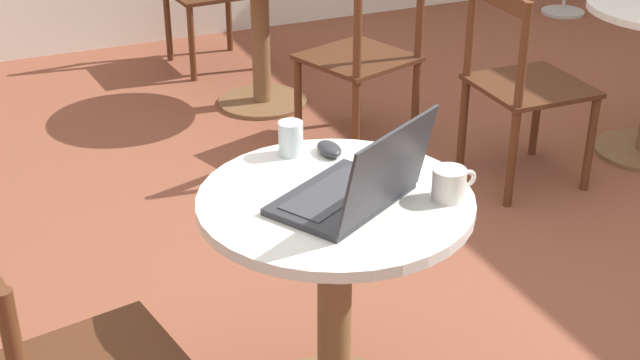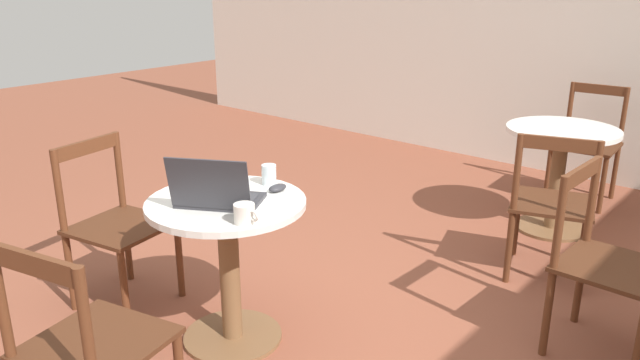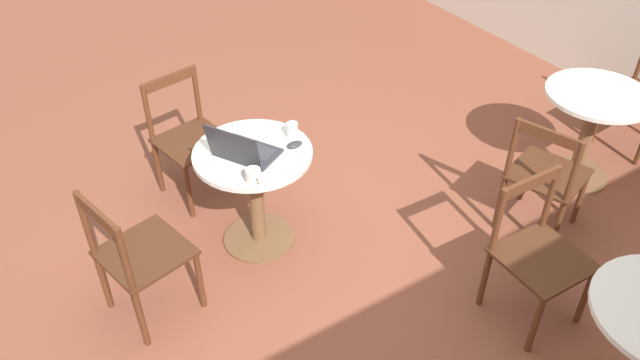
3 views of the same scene
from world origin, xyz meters
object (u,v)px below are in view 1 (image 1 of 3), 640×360
at_px(cafe_table_far, 260,12).
at_px(chair_far_front, 364,60).
at_px(mug, 450,184).
at_px(cafe_table_near, 335,266).
at_px(mouse, 329,149).
at_px(laptop, 356,188).
at_px(chair_mid_left, 522,86).
at_px(drinking_glass, 291,138).

xyz_separation_m(cafe_table_far, chair_far_front, (0.23, -0.71, -0.06)).
bearing_deg(chair_far_front, mug, -110.07).
height_order(cafe_table_near, chair_far_front, chair_far_front).
height_order(cafe_table_far, mouse, mouse).
distance_m(cafe_table_near, laptop, 0.27).
xyz_separation_m(cafe_table_far, chair_mid_left, (0.68, -1.27, -0.06)).
height_order(chair_far_front, drinking_glass, chair_far_front).
relative_size(chair_mid_left, chair_far_front, 1.00).
bearing_deg(drinking_glass, chair_far_front, 55.72).
distance_m(cafe_table_far, chair_far_front, 0.75).
bearing_deg(cafe_table_near, drinking_glass, 91.53).
bearing_deg(cafe_table_far, mug, -99.22).
distance_m(chair_mid_left, laptop, 1.72).
relative_size(chair_mid_left, drinking_glass, 8.92).
bearing_deg(chair_far_front, laptop, -117.50).
xyz_separation_m(cafe_table_far, laptop, (-0.63, -2.36, 0.26)).
relative_size(cafe_table_far, drinking_glass, 7.39).
height_order(cafe_table_far, chair_far_front, chair_far_front).
bearing_deg(cafe_table_near, mouse, 69.07).
distance_m(laptop, drinking_glass, 0.35).
bearing_deg(chair_far_front, mouse, -120.44).
distance_m(chair_far_front, laptop, 1.88).
bearing_deg(chair_mid_left, drinking_glass, -151.03).
bearing_deg(chair_mid_left, laptop, -140.28).
bearing_deg(laptop, chair_mid_left, 39.72).
height_order(cafe_table_far, drinking_glass, drinking_glass).
bearing_deg(laptop, cafe_table_near, 108.77).
relative_size(laptop, drinking_glass, 4.62).
bearing_deg(chair_far_front, cafe_table_near, -119.12).
relative_size(cafe_table_near, drinking_glass, 7.39).
xyz_separation_m(chair_mid_left, mug, (-1.07, -1.14, 0.31)).
height_order(chair_far_front, laptop, laptop).
relative_size(laptop, mouse, 4.44).
xyz_separation_m(cafe_table_near, chair_mid_left, (1.33, 1.02, -0.06)).
height_order(cafe_table_near, cafe_table_far, same).
height_order(cafe_table_near, mouse, mouse).
height_order(chair_mid_left, laptop, laptop).
height_order(chair_mid_left, mug, chair_mid_left).
height_order(cafe_table_near, mug, mug).
bearing_deg(mug, cafe_table_near, 154.04).
bearing_deg(laptop, drinking_glass, 95.01).
relative_size(cafe_table_near, cafe_table_far, 1.00).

